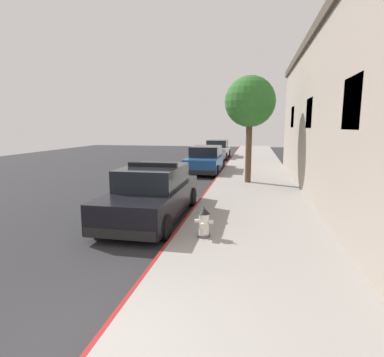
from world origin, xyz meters
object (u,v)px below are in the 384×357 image
police_cruiser (153,194)px  fire_hydrant (204,222)px  street_tree (250,102)px  parked_car_silver_ahead (206,160)px  parked_car_dark_far (217,150)px

police_cruiser → fire_hydrant: 2.55m
street_tree → parked_car_silver_ahead: bearing=123.9°
parked_car_silver_ahead → parked_car_dark_far: bearing=91.9°
police_cruiser → street_tree: bearing=65.8°
street_tree → fire_hydrant: bearing=-96.3°
police_cruiser → street_tree: size_ratio=1.00×
parked_car_silver_ahead → parked_car_dark_far: size_ratio=1.00×
police_cruiser → parked_car_silver_ahead: 9.82m
fire_hydrant → street_tree: street_tree is taller
parked_car_silver_ahead → fire_hydrant: size_ratio=6.37×
parked_car_silver_ahead → street_tree: street_tree is taller
police_cruiser → fire_hydrant: (1.84, -1.75, -0.24)m
police_cruiser → parked_car_silver_ahead: bearing=89.3°
parked_car_dark_far → fire_hydrant: (2.00, -20.15, -0.24)m
police_cruiser → parked_car_dark_far: 18.40m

